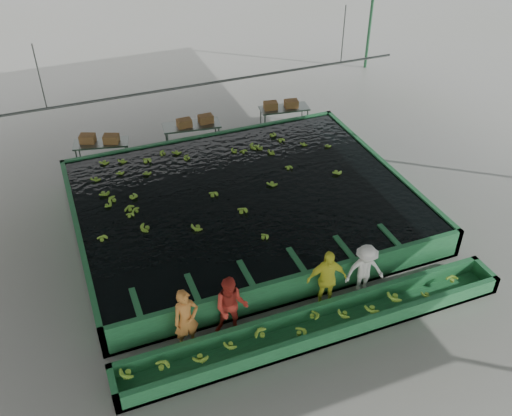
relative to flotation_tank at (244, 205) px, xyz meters
name	(u,v)px	position (x,y,z in m)	size (l,w,h in m)	color
ground	(262,245)	(0.00, -1.50, -0.45)	(80.00, 80.00, 0.00)	gray
shed_roof	(264,85)	(0.00, -1.50, 4.55)	(20.00, 22.00, 0.04)	gray
shed_posts	(263,173)	(0.00, -1.50, 2.05)	(20.00, 22.00, 5.00)	#29623B
flotation_tank	(244,205)	(0.00, 0.00, 0.00)	(10.00, 8.00, 0.90)	#226737
tank_water	(244,194)	(0.00, 0.00, 0.40)	(9.70, 7.70, 0.00)	black
sorting_trough	(318,325)	(0.00, -5.10, -0.20)	(10.00, 1.00, 0.50)	#226737
cableway_rail	(206,84)	(0.00, 3.50, 2.55)	(0.08, 0.08, 14.00)	#59605B
rail_hanger_left	(40,77)	(-5.00, 3.50, 3.55)	(0.04, 0.04, 2.00)	#59605B
rail_hanger_right	(343,35)	(5.00, 3.50, 3.55)	(0.04, 0.04, 2.00)	#59605B
worker_a	(186,320)	(-3.03, -4.30, 0.40)	(0.62, 0.41, 1.70)	orange
worker_b	(231,307)	(-1.93, -4.30, 0.40)	(0.83, 0.64, 1.70)	red
worker_c	(327,279)	(0.59, -4.30, 0.42)	(1.02, 0.43, 1.74)	#F1F339
worker_d	(365,271)	(1.69, -4.30, 0.34)	(1.02, 0.59, 1.58)	silver
packing_table_left	(103,153)	(-3.53, 4.81, -0.02)	(1.88, 0.75, 0.85)	#59605B
packing_table_mid	(192,136)	(-0.25, 4.76, 0.02)	(2.08, 0.83, 0.94)	#59605B
packing_table_right	(284,118)	(3.53, 4.95, -0.02)	(1.90, 0.76, 0.86)	#59605B
box_stack_left	(100,142)	(-3.55, 4.82, 0.40)	(1.34, 0.37, 0.29)	brown
box_stack_mid	(195,124)	(-0.12, 4.72, 0.50)	(1.33, 0.37, 0.29)	brown
box_stack_right	(281,108)	(3.39, 4.97, 0.41)	(1.33, 0.37, 0.29)	brown
floating_bananas	(235,181)	(0.00, 0.80, 0.40)	(8.97, 6.12, 0.12)	#7BB02D
trough_bananas	(319,321)	(0.00, -5.10, -0.05)	(8.97, 0.60, 0.12)	#7BB02D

